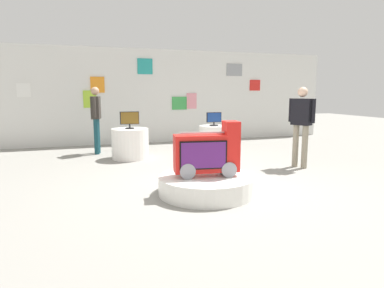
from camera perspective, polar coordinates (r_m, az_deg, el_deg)
The scene contains 10 objects.
ground_plane at distance 5.67m, azimuth 3.76°, elevation -6.98°, with size 30.00×30.00×0.00m, color gray.
back_wall_display at distance 10.35m, azimuth -6.85°, elevation 8.05°, with size 11.80×0.13×2.81m.
main_display_pedestal at distance 5.16m, azimuth 2.42°, elevation -6.93°, with size 1.45×1.45×0.28m, color white.
novelty_firetruck_tv at distance 5.05m, azimuth 2.67°, elevation -1.76°, with size 1.01×0.48×0.83m.
display_pedestal_left_rear at distance 8.49m, azimuth 3.71°, elevation 0.76°, with size 0.74×0.74×0.70m, color white.
tv_on_left_rear at distance 8.43m, azimuth 3.76°, elevation 4.29°, with size 0.39×0.22×0.34m.
display_pedestal_center_rear at distance 7.94m, azimuth -10.45°, elevation 0.07°, with size 0.86×0.86×0.70m, color white.
tv_on_center_rear at distance 7.87m, azimuth -10.56°, elevation 4.14°, with size 0.44×0.21×0.39m.
shopper_browsing_near_truck at distance 7.16m, azimuth 18.08°, elevation 3.76°, with size 0.36×0.50×1.64m.
shopper_browsing_rear at distance 8.70m, azimuth -15.98°, elevation 4.78°, with size 0.27×0.55×1.66m.
Camera 1 is at (-2.05, -5.05, 1.55)m, focal length 31.39 mm.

